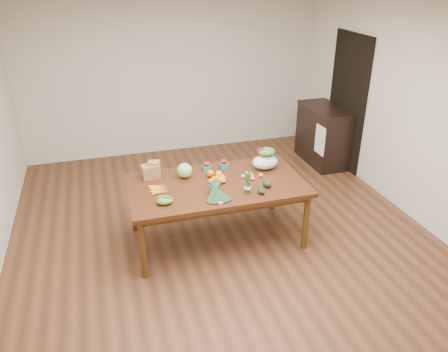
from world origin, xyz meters
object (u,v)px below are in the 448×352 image
object	(u,v)px
salad_bag	(265,159)
cabbage	(185,171)
mandarin_cluster	(217,179)
kale_bunch	(218,193)
asparagus_bundle	(248,183)
dining_table	(216,212)
paper_bag	(151,170)
cabinet	(323,135)

from	to	relation	value
salad_bag	cabbage	bearing A→B (deg)	177.53
mandarin_cluster	kale_bunch	distance (m)	0.38
kale_bunch	asparagus_bundle	size ratio (longest dim) A/B	1.60
cabbage	salad_bag	size ratio (longest dim) A/B	0.56
dining_table	paper_bag	world-z (taller)	paper_bag
paper_bag	salad_bag	bearing A→B (deg)	-6.25
dining_table	mandarin_cluster	size ratio (longest dim) A/B	11.18
mandarin_cluster	cabbage	bearing A→B (deg)	141.53
paper_bag	kale_bunch	world-z (taller)	paper_bag
paper_bag	cabbage	size ratio (longest dim) A/B	1.52
asparagus_bundle	salad_bag	size ratio (longest dim) A/B	0.79
paper_bag	cabbage	bearing A→B (deg)	-15.71
asparagus_bundle	paper_bag	bearing A→B (deg)	144.61
dining_table	cabbage	world-z (taller)	cabbage
dining_table	cabbage	distance (m)	0.61
cabinet	salad_bag	xyz separation A→B (m)	(-1.63, -1.49, 0.40)
dining_table	kale_bunch	size ratio (longest dim) A/B	5.03
paper_bag	salad_bag	world-z (taller)	salad_bag
kale_bunch	salad_bag	distance (m)	0.96
cabinet	asparagus_bundle	world-z (taller)	asparagus_bundle
cabbage	salad_bag	distance (m)	0.99
mandarin_cluster	salad_bag	bearing A→B (deg)	17.48
dining_table	mandarin_cluster	world-z (taller)	mandarin_cluster
cabinet	kale_bunch	distance (m)	3.19
paper_bag	asparagus_bundle	bearing A→B (deg)	-35.46
mandarin_cluster	salad_bag	xyz separation A→B (m)	(0.67, 0.21, 0.07)
salad_bag	kale_bunch	bearing A→B (deg)	-142.65
asparagus_bundle	kale_bunch	bearing A→B (deg)	-171.68
cabinet	mandarin_cluster	bearing A→B (deg)	-143.42
cabinet	dining_table	bearing A→B (deg)	-143.54
mandarin_cluster	asparagus_bundle	xyz separation A→B (m)	(0.26, -0.32, 0.08)
asparagus_bundle	salad_bag	xyz separation A→B (m)	(0.41, 0.53, -0.00)
asparagus_bundle	salad_bag	world-z (taller)	asparagus_bundle
dining_table	asparagus_bundle	xyz separation A→B (m)	(0.27, -0.32, 0.50)
cabinet	asparagus_bundle	size ratio (longest dim) A/B	4.08
cabbage	mandarin_cluster	distance (m)	0.41
salad_bag	cabinet	bearing A→B (deg)	42.55
dining_table	salad_bag	bearing A→B (deg)	17.24
salad_bag	paper_bag	bearing A→B (deg)	173.75
dining_table	kale_bunch	xyz separation A→B (m)	(-0.09, -0.37, 0.45)
dining_table	cabbage	bearing A→B (deg)	140.97
cabbage	kale_bunch	distance (m)	0.66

